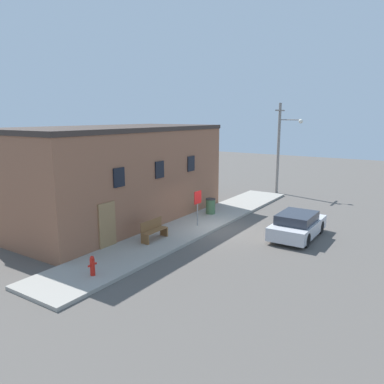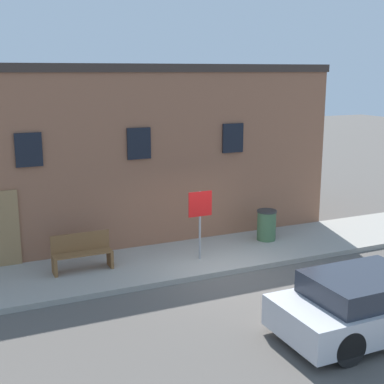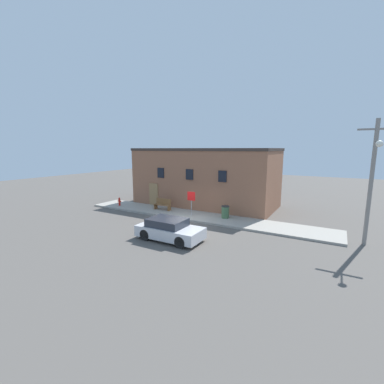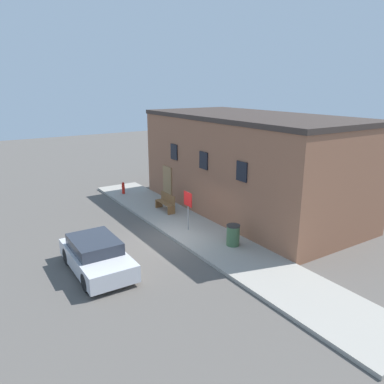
% 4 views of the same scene
% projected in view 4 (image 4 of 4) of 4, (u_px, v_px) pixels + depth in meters
% --- Properties ---
extents(ground_plane, '(80.00, 80.00, 0.00)m').
position_uv_depth(ground_plane, '(172.00, 240.00, 17.52)').
color(ground_plane, '#56514C').
extents(sidewalk, '(20.69, 2.82, 0.14)m').
position_uv_depth(sidewalk, '(197.00, 232.00, 18.23)').
color(sidewalk, '#9E998E').
rests_on(sidewalk, ground).
extents(brick_building, '(13.15, 6.14, 5.45)m').
position_uv_depth(brick_building, '(248.00, 164.00, 20.99)').
color(brick_building, '#8E5B42').
rests_on(brick_building, ground).
extents(fire_hydrant, '(0.39, 0.18, 0.77)m').
position_uv_depth(fire_hydrant, '(123.00, 188.00, 24.34)').
color(fire_hydrant, red).
rests_on(fire_hydrant, sidewalk).
extents(stop_sign, '(0.69, 0.06, 1.92)m').
position_uv_depth(stop_sign, '(188.00, 204.00, 17.96)').
color(stop_sign, gray).
rests_on(stop_sign, sidewalk).
extents(bench, '(1.54, 0.44, 0.97)m').
position_uv_depth(bench, '(166.00, 202.00, 21.03)').
color(bench, brown).
rests_on(bench, sidewalk).
extents(trash_bin, '(0.60, 0.60, 0.94)m').
position_uv_depth(trash_bin, '(233.00, 235.00, 16.46)').
color(trash_bin, '#426642').
rests_on(trash_bin, sidewalk).
extents(parked_car, '(3.99, 1.84, 1.29)m').
position_uv_depth(parked_car, '(96.00, 256.00, 14.44)').
color(parked_car, black).
rests_on(parked_car, ground).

